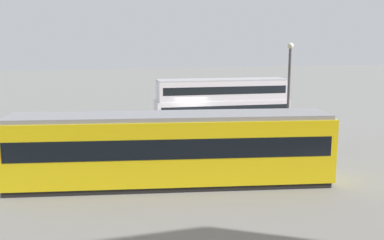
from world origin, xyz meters
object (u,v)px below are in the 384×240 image
info_sign (102,124)px  street_lamp (289,90)px  double_decker_bus (222,102)px  pedestrian_near_railing (130,140)px  tram_yellow (170,148)px

info_sign → street_lamp: 11.38m
double_decker_bus → pedestrian_near_railing: (8.29, 7.84, -0.94)m
tram_yellow → street_lamp: 8.82m
pedestrian_near_railing → info_sign: (1.50, -1.56, 0.72)m
tram_yellow → pedestrian_near_railing: (1.24, -5.79, -0.79)m
info_sign → street_lamp: size_ratio=0.36×
double_decker_bus → info_sign: (9.79, 6.29, -0.22)m
tram_yellow → info_sign: (2.74, -7.34, -0.07)m
tram_yellow → info_sign: bearing=-69.5°
double_decker_bus → info_sign: bearing=32.7°
double_decker_bus → info_sign: double_decker_bus is taller
double_decker_bus → street_lamp: bearing=94.1°
tram_yellow → info_sign: size_ratio=6.37×
double_decker_bus → tram_yellow: (7.05, 13.63, -0.15)m
info_sign → street_lamp: (-10.51, 3.76, 2.19)m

